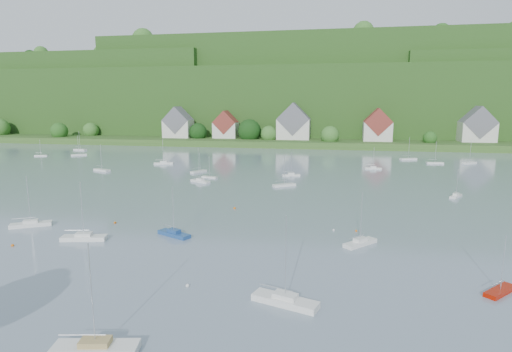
# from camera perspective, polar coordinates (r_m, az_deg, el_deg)

# --- Properties ---
(far_shore_strip) EXTENTS (600.00, 60.00, 3.00)m
(far_shore_strip) POSITION_cam_1_polar(r_m,az_deg,el_deg) (220.53, 4.17, 4.98)
(far_shore_strip) COLOR #305821
(far_shore_strip) RESTS_ON ground
(forested_ridge) EXTENTS (620.00, 181.22, 69.89)m
(forested_ridge) POSITION_cam_1_polar(r_m,az_deg,el_deg) (287.90, 5.88, 10.39)
(forested_ridge) COLOR #1E4516
(forested_ridge) RESTS_ON ground
(village_building_0) EXTENTS (14.00, 10.40, 16.00)m
(village_building_0) POSITION_cam_1_polar(r_m,az_deg,el_deg) (220.53, -10.66, 6.92)
(village_building_0) COLOR beige
(village_building_0) RESTS_ON far_shore_strip
(village_building_1) EXTENTS (12.00, 9.36, 14.00)m
(village_building_1) POSITION_cam_1_polar(r_m,az_deg,el_deg) (214.74, -4.18, 6.79)
(village_building_1) COLOR beige
(village_building_1) RESTS_ON far_shore_strip
(village_building_2) EXTENTS (16.00, 11.44, 18.00)m
(village_building_2) POSITION_cam_1_polar(r_m,az_deg,el_deg) (207.50, 5.20, 7.08)
(village_building_2) COLOR beige
(village_building_2) RESTS_ON far_shore_strip
(village_building_3) EXTENTS (13.00, 10.40, 15.50)m
(village_building_3) POSITION_cam_1_polar(r_m,az_deg,el_deg) (205.60, 16.38, 6.46)
(village_building_3) COLOR beige
(village_building_3) RESTS_ON far_shore_strip
(village_building_4) EXTENTS (15.00, 10.40, 16.50)m
(village_building_4) POSITION_cam_1_polar(r_m,az_deg,el_deg) (218.54, 28.15, 5.91)
(village_building_4) COLOR beige
(village_building_4) RESTS_ON far_shore_strip
(near_sailboat_0) EXTENTS (7.00, 3.29, 9.11)m
(near_sailboat_0) POSITION_cam_1_polar(r_m,az_deg,el_deg) (69.45, -22.59, -7.77)
(near_sailboat_0) COLOR silver
(near_sailboat_0) RESTS_ON ground
(near_sailboat_1) EXTENTS (6.06, 4.08, 8.00)m
(near_sailboat_1) POSITION_cam_1_polar(r_m,az_deg,el_deg) (67.42, -11.22, -7.74)
(near_sailboat_1) COLOR navy
(near_sailboat_1) RESTS_ON ground
(near_sailboat_2) EXTENTS (7.41, 3.32, 9.67)m
(near_sailboat_2) POSITION_cam_1_polar(r_m,az_deg,el_deg) (40.10, -21.21, -21.11)
(near_sailboat_2) COLOR silver
(near_sailboat_2) RESTS_ON ground
(near_sailboat_3) EXTENTS (5.20, 5.47, 7.97)m
(near_sailboat_3) POSITION_cam_1_polar(r_m,az_deg,el_deg) (64.02, 14.15, -8.82)
(near_sailboat_3) COLOR silver
(near_sailboat_3) RESTS_ON ground
(near_sailboat_4) EXTENTS (7.37, 4.08, 9.59)m
(near_sailboat_4) POSITION_cam_1_polar(r_m,az_deg,el_deg) (45.25, 4.03, -16.65)
(near_sailboat_4) COLOR silver
(near_sailboat_4) RESTS_ON ground
(near_sailboat_6) EXTENTS (6.53, 4.85, 8.77)m
(near_sailboat_6) POSITION_cam_1_polar(r_m,az_deg,el_deg) (80.77, -28.58, -5.80)
(near_sailboat_6) COLOR silver
(near_sailboat_6) RESTS_ON ground
(near_sailboat_7) EXTENTS (4.43, 4.52, 6.67)m
(near_sailboat_7) POSITION_cam_1_polar(r_m,az_deg,el_deg) (54.72, 30.59, -13.40)
(near_sailboat_7) COLOR #9C1202
(near_sailboat_7) RESTS_ON ground
(mooring_buoy_0) EXTENTS (0.43, 0.43, 0.43)m
(mooring_buoy_0) POSITION_cam_1_polar(r_m,az_deg,el_deg) (71.41, -30.49, -8.32)
(mooring_buoy_0) COLOR orange
(mooring_buoy_0) RESTS_ON ground
(mooring_buoy_1) EXTENTS (0.44, 0.44, 0.44)m
(mooring_buoy_1) POSITION_cam_1_polar(r_m,az_deg,el_deg) (49.76, -9.40, -14.80)
(mooring_buoy_1) COLOR silver
(mooring_buoy_1) RESTS_ON ground
(mooring_buoy_2) EXTENTS (0.38, 0.38, 0.38)m
(mooring_buoy_2) POSITION_cam_1_polar(r_m,az_deg,el_deg) (70.43, 13.63, -7.43)
(mooring_buoy_2) COLOR orange
(mooring_buoy_2) RESTS_ON ground
(mooring_buoy_3) EXTENTS (0.49, 0.49, 0.49)m
(mooring_buoy_3) POSITION_cam_1_polar(r_m,az_deg,el_deg) (82.73, -2.96, -4.54)
(mooring_buoy_3) COLOR orange
(mooring_buoy_3) RESTS_ON ground
(mooring_buoy_4) EXTENTS (0.40, 0.40, 0.40)m
(mooring_buoy_4) POSITION_cam_1_polar(r_m,az_deg,el_deg) (69.99, 10.63, -7.42)
(mooring_buoy_4) COLOR silver
(mooring_buoy_4) RESTS_ON ground
(mooring_buoy_5) EXTENTS (0.44, 0.44, 0.44)m
(mooring_buoy_5) POSITION_cam_1_polar(r_m,az_deg,el_deg) (76.97, -18.83, -6.19)
(mooring_buoy_5) COLOR orange
(mooring_buoy_5) RESTS_ON ground
(far_sailboat_cluster) EXTENTS (198.13, 72.10, 8.71)m
(far_sailboat_cluster) POSITION_cam_1_polar(r_m,az_deg,el_deg) (135.21, 6.63, 1.28)
(far_sailboat_cluster) COLOR silver
(far_sailboat_cluster) RESTS_ON ground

